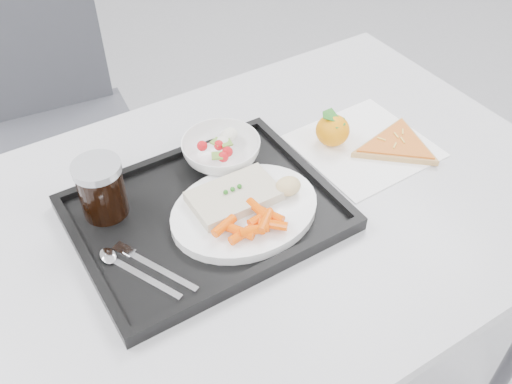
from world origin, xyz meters
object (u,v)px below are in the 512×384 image
at_px(tray, 206,214).
at_px(salad_bowl, 221,151).
at_px(tangerine, 333,130).
at_px(dinner_plate, 245,211).
at_px(cola_glass, 101,188).
at_px(table, 256,230).
at_px(pizza_slice, 397,145).
at_px(chair, 51,108).

height_order(tray, salad_bowl, salad_bowl).
relative_size(salad_bowl, tangerine, 1.66).
height_order(tray, tangerine, tangerine).
bearing_deg(tangerine, dinner_plate, -160.87).
xyz_separation_m(salad_bowl, cola_glass, (-0.24, -0.01, 0.03)).
height_order(dinner_plate, cola_glass, cola_glass).
distance_m(table, salad_bowl, 0.17).
bearing_deg(cola_glass, tray, -32.88).
distance_m(tray, dinner_plate, 0.07).
bearing_deg(salad_bowl, tangerine, -14.75).
bearing_deg(cola_glass, dinner_plate, -34.23).
xyz_separation_m(table, cola_glass, (-0.24, 0.12, 0.14)).
distance_m(tangerine, pizza_slice, 0.14).
bearing_deg(tangerine, table, -162.79).
bearing_deg(dinner_plate, chair, 99.10).
distance_m(table, pizza_slice, 0.34).
distance_m(dinner_plate, pizza_slice, 0.37).
distance_m(chair, pizza_slice, 1.01).
height_order(salad_bowl, cola_glass, cola_glass).
relative_size(table, salad_bowl, 7.89).
bearing_deg(salad_bowl, table, -90.74).
height_order(table, tray, tray).
bearing_deg(pizza_slice, table, 177.62).
height_order(table, tangerine, tangerine).
height_order(table, chair, chair).
xyz_separation_m(dinner_plate, cola_glass, (-0.20, 0.14, 0.05)).
xyz_separation_m(tangerine, pizza_slice, (0.10, -0.08, -0.02)).
height_order(dinner_plate, salad_bowl, salad_bowl).
bearing_deg(pizza_slice, salad_bowl, 156.38).
bearing_deg(pizza_slice, tray, 175.22).
height_order(chair, tray, chair).
distance_m(salad_bowl, cola_glass, 0.24).
bearing_deg(dinner_plate, salad_bowl, 75.56).
relative_size(salad_bowl, cola_glass, 1.41).
distance_m(chair, tray, 0.84).
bearing_deg(tray, tangerine, 8.66).
bearing_deg(chair, tangerine, -62.21).
relative_size(chair, salad_bowl, 6.11).
height_order(table, pizza_slice, pizza_slice).
relative_size(cola_glass, tangerine, 1.18).
relative_size(tray, cola_glass, 4.17).
distance_m(tray, tangerine, 0.33).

